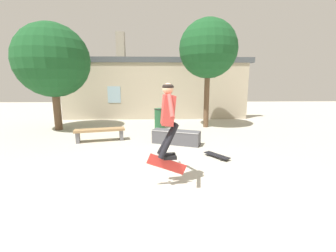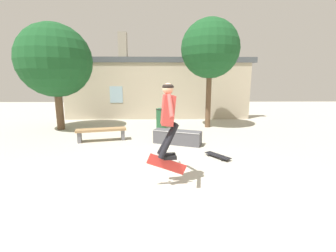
{
  "view_description": "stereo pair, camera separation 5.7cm",
  "coord_description": "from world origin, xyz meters",
  "px_view_note": "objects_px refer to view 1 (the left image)",
  "views": [
    {
      "loc": [
        0.27,
        -3.75,
        2.09
      ],
      "look_at": [
        0.42,
        0.55,
        1.24
      ],
      "focal_mm": 24.0,
      "sensor_mm": 36.0,
      "label": 1
    },
    {
      "loc": [
        0.32,
        -3.75,
        2.09
      ],
      "look_at": [
        0.42,
        0.55,
        1.24
      ],
      "focal_mm": 24.0,
      "sensor_mm": 36.0,
      "label": 2
    }
  ],
  "objects_px": {
    "skateboard_flipping": "(167,164)",
    "skater": "(168,114)",
    "park_bench": "(100,132)",
    "tree_left": "(53,61)",
    "trash_bin": "(160,118)",
    "skateboard_resting": "(217,155)",
    "skate_ledge": "(176,137)",
    "tree_right": "(208,49)"
  },
  "relations": [
    {
      "from": "skater",
      "to": "park_bench",
      "type": "bearing_deg",
      "value": 117.6
    },
    {
      "from": "tree_left",
      "to": "skate_ledge",
      "type": "distance_m",
      "value": 6.26
    },
    {
      "from": "park_bench",
      "to": "trash_bin",
      "type": "bearing_deg",
      "value": 32.12
    },
    {
      "from": "tree_right",
      "to": "skate_ledge",
      "type": "relative_size",
      "value": 2.88
    },
    {
      "from": "skate_ledge",
      "to": "skater",
      "type": "distance_m",
      "value": 3.36
    },
    {
      "from": "skateboard_resting",
      "to": "skateboard_flipping",
      "type": "bearing_deg",
      "value": -75.88
    },
    {
      "from": "tree_right",
      "to": "skateboard_resting",
      "type": "relative_size",
      "value": 6.2
    },
    {
      "from": "trash_bin",
      "to": "park_bench",
      "type": "bearing_deg",
      "value": -133.79
    },
    {
      "from": "tree_right",
      "to": "tree_left",
      "type": "height_order",
      "value": "tree_right"
    },
    {
      "from": "tree_left",
      "to": "skateboard_flipping",
      "type": "relative_size",
      "value": 5.46
    },
    {
      "from": "skater",
      "to": "skateboard_resting",
      "type": "distance_m",
      "value": 2.59
    },
    {
      "from": "tree_right",
      "to": "tree_left",
      "type": "relative_size",
      "value": 1.07
    },
    {
      "from": "skater",
      "to": "skateboard_resting",
      "type": "xyz_separation_m",
      "value": [
        1.42,
        1.64,
        -1.4
      ]
    },
    {
      "from": "skater",
      "to": "skateboard_flipping",
      "type": "relative_size",
      "value": 1.8
    },
    {
      "from": "skate_ledge",
      "to": "skater",
      "type": "height_order",
      "value": "skater"
    },
    {
      "from": "tree_left",
      "to": "park_bench",
      "type": "distance_m",
      "value": 4.09
    },
    {
      "from": "tree_left",
      "to": "trash_bin",
      "type": "relative_size",
      "value": 4.97
    },
    {
      "from": "tree_right",
      "to": "tree_left",
      "type": "xyz_separation_m",
      "value": [
        -6.64,
        -0.36,
        -0.55
      ]
    },
    {
      "from": "skateboard_flipping",
      "to": "skateboard_resting",
      "type": "distance_m",
      "value": 2.25
    },
    {
      "from": "trash_bin",
      "to": "skateboard_flipping",
      "type": "bearing_deg",
      "value": -88.42
    },
    {
      "from": "tree_left",
      "to": "skateboard_flipping",
      "type": "xyz_separation_m",
      "value": [
        4.64,
        -5.67,
        -2.48
      ]
    },
    {
      "from": "park_bench",
      "to": "skater",
      "type": "height_order",
      "value": "skater"
    },
    {
      "from": "skate_ledge",
      "to": "skateboard_flipping",
      "type": "xyz_separation_m",
      "value": [
        -0.4,
        -3.13,
        0.23
      ]
    },
    {
      "from": "skater",
      "to": "skateboard_resting",
      "type": "relative_size",
      "value": 1.91
    },
    {
      "from": "park_bench",
      "to": "skateboard_flipping",
      "type": "relative_size",
      "value": 2.16
    },
    {
      "from": "trash_bin",
      "to": "skateboard_flipping",
      "type": "relative_size",
      "value": 1.1
    },
    {
      "from": "tree_left",
      "to": "park_bench",
      "type": "height_order",
      "value": "tree_left"
    },
    {
      "from": "tree_left",
      "to": "park_bench",
      "type": "bearing_deg",
      "value": -41.29
    },
    {
      "from": "skateboard_flipping",
      "to": "skateboard_resting",
      "type": "bearing_deg",
      "value": 36.99
    },
    {
      "from": "park_bench",
      "to": "skateboard_resting",
      "type": "xyz_separation_m",
      "value": [
        3.72,
        -1.92,
        -0.26
      ]
    },
    {
      "from": "tree_right",
      "to": "park_bench",
      "type": "height_order",
      "value": "tree_right"
    },
    {
      "from": "skate_ledge",
      "to": "skateboard_resting",
      "type": "xyz_separation_m",
      "value": [
        1.04,
        -1.45,
        -0.17
      ]
    },
    {
      "from": "tree_right",
      "to": "skateboard_resting",
      "type": "xyz_separation_m",
      "value": [
        -0.56,
        -4.36,
        -3.43
      ]
    },
    {
      "from": "tree_right",
      "to": "skateboard_resting",
      "type": "distance_m",
      "value": 5.57
    },
    {
      "from": "tree_left",
      "to": "skateboard_resting",
      "type": "bearing_deg",
      "value": -33.29
    },
    {
      "from": "park_bench",
      "to": "skateboard_resting",
      "type": "bearing_deg",
      "value": -41.39
    },
    {
      "from": "skate_ledge",
      "to": "tree_right",
      "type": "bearing_deg",
      "value": 82.65
    },
    {
      "from": "skateboard_flipping",
      "to": "skater",
      "type": "bearing_deg",
      "value": 47.21
    },
    {
      "from": "tree_right",
      "to": "skater",
      "type": "height_order",
      "value": "tree_right"
    },
    {
      "from": "park_bench",
      "to": "skater",
      "type": "distance_m",
      "value": 4.39
    },
    {
      "from": "skate_ledge",
      "to": "skateboard_resting",
      "type": "distance_m",
      "value": 1.8
    },
    {
      "from": "tree_left",
      "to": "skate_ledge",
      "type": "relative_size",
      "value": 2.69
    }
  ]
}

